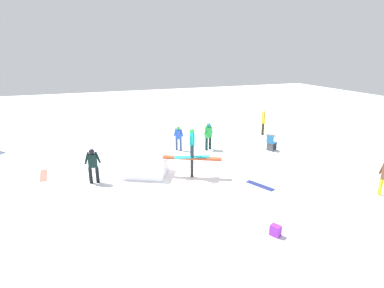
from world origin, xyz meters
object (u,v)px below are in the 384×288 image
(bystander_yellow, at_px, (263,121))
(loose_snowboard_navy, at_px, (260,186))
(loose_snowboard_coral, at_px, (43,175))
(backpack_on_snow, at_px, (275,231))
(rail_feature, at_px, (192,160))
(bystander_green, at_px, (208,135))
(folding_chair, at_px, (271,143))
(loose_snowboard_white, at_px, (80,235))
(main_rider_on_rail, at_px, (192,144))
(bystander_black, at_px, (93,164))
(bystander_blue, at_px, (179,137))

(bystander_yellow, height_order, loose_snowboard_navy, bystander_yellow)
(loose_snowboard_coral, distance_m, backpack_on_snow, 10.14)
(rail_feature, xyz_separation_m, bystander_green, (2.14, 3.19, 0.09))
(folding_chair, bearing_deg, bystander_green, 46.85)
(loose_snowboard_white, distance_m, folding_chair, 11.11)
(loose_snowboard_coral, bearing_deg, main_rider_on_rail, -115.49)
(loose_snowboard_white, height_order, loose_snowboard_navy, same)
(loose_snowboard_white, distance_m, loose_snowboard_coral, 5.54)
(loose_snowboard_coral, bearing_deg, folding_chair, -96.87)
(bystander_black, xyz_separation_m, loose_snowboard_navy, (6.34, -2.66, -0.83))
(rail_feature, relative_size, bystander_black, 1.61)
(main_rider_on_rail, distance_m, folding_chair, 5.76)
(bystander_yellow, bearing_deg, main_rider_on_rail, 156.50)
(rail_feature, distance_m, loose_snowboard_navy, 3.04)
(main_rider_on_rail, bearing_deg, backpack_on_snow, -65.51)
(main_rider_on_rail, relative_size, bystander_green, 1.01)
(bystander_yellow, xyz_separation_m, backpack_on_snow, (-5.91, -9.82, -0.71))
(backpack_on_snow, bearing_deg, loose_snowboard_white, 43.73)
(bystander_yellow, bearing_deg, rail_feature, 156.50)
(loose_snowboard_white, bearing_deg, bystander_green, 93.06)
(bystander_green, bearing_deg, loose_snowboard_coral, -17.27)
(loose_snowboard_white, bearing_deg, loose_snowboard_coral, 156.45)
(bystander_yellow, bearing_deg, backpack_on_snow, 179.69)
(bystander_yellow, height_order, bystander_black, bystander_yellow)
(loose_snowboard_white, xyz_separation_m, backpack_on_snow, (5.50, -2.02, 0.16))
(bystander_blue, xyz_separation_m, loose_snowboard_navy, (1.73, -5.49, -0.75))
(backpack_on_snow, bearing_deg, bystander_green, -35.23)
(loose_snowboard_white, bearing_deg, bystander_blue, 102.62)
(bystander_blue, height_order, loose_snowboard_navy, bystander_blue)
(rail_feature, distance_m, main_rider_on_rail, 0.75)
(bystander_yellow, relative_size, backpack_on_snow, 4.63)
(bystander_green, distance_m, folding_chair, 3.49)
(main_rider_on_rail, relative_size, folding_chair, 1.74)
(main_rider_on_rail, xyz_separation_m, loose_snowboard_white, (-4.68, -2.94, -1.50))
(main_rider_on_rail, distance_m, bystander_black, 4.18)
(bystander_yellow, bearing_deg, loose_snowboard_white, 155.06)
(bystander_green, relative_size, loose_snowboard_navy, 1.23)
(bystander_blue, height_order, loose_snowboard_coral, bystander_blue)
(bystander_black, xyz_separation_m, bystander_green, (6.19, 2.38, 0.02))
(bystander_black, bearing_deg, folding_chair, -167.01)
(bystander_yellow, distance_m, backpack_on_snow, 11.48)
(loose_snowboard_white, bearing_deg, folding_chair, 76.67)
(rail_feature, xyz_separation_m, backpack_on_snow, (0.83, -4.96, -0.59))
(bystander_yellow, relative_size, bystander_blue, 1.16)
(bystander_yellow, height_order, bystander_blue, bystander_yellow)
(bystander_black, relative_size, loose_snowboard_coral, 1.07)
(main_rider_on_rail, bearing_deg, loose_snowboard_coral, 173.69)
(bystander_black, bearing_deg, bystander_yellow, -152.82)
(rail_feature, xyz_separation_m, bystander_black, (-4.05, 0.81, 0.07))
(main_rider_on_rail, xyz_separation_m, bystander_green, (2.14, 3.19, -0.66))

